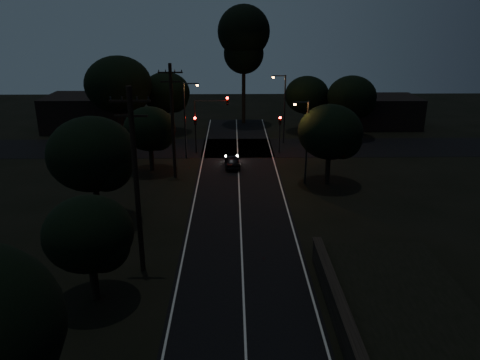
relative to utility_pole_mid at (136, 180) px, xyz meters
name	(u,v)px	position (x,y,z in m)	size (l,w,h in m)	color
road_surface	(239,179)	(6.00, 16.12, -5.73)	(60.00, 70.00, 0.03)	black
utility_pole_mid	(136,180)	(0.00, 0.00, 0.00)	(2.20, 0.30, 11.00)	black
utility_pole_far	(173,120)	(0.00, 17.00, -0.25)	(2.20, 0.30, 10.50)	black
tree_left_b	(91,236)	(-1.84, -3.09, -1.93)	(4.63, 4.63, 5.88)	black
tree_left_c	(95,156)	(-4.28, 6.87, -0.64)	(6.25, 6.25, 7.89)	black
tree_left_d	(151,130)	(-2.32, 18.90, -1.66)	(4.96, 4.96, 6.30)	black
tree_far_nw	(168,94)	(-2.79, 34.88, -0.77)	(6.05, 6.05, 7.67)	black
tree_far_w	(120,86)	(-7.72, 30.84, 0.77)	(7.85, 7.85, 10.01)	black
tree_far_ne	(309,96)	(15.20, 34.89, -1.13)	(5.63, 5.63, 7.12)	black
tree_far_e	(354,98)	(20.21, 31.88, -0.85)	(5.94, 5.94, 7.54)	black
tree_right_a	(333,134)	(14.20, 14.89, -1.07)	(5.67, 5.67, 7.21)	black
tall_pine	(244,39)	(7.00, 40.00, 5.64)	(6.94, 6.94, 15.78)	black
building_left	(86,112)	(-14.00, 37.00, -3.54)	(10.00, 8.00, 4.40)	black
building_right	(383,111)	(26.00, 38.00, -3.74)	(9.00, 7.00, 4.00)	black
signal_left	(195,128)	(1.40, 24.99, -2.90)	(0.28, 0.35, 4.10)	black
signal_right	(280,128)	(10.60, 24.99, -2.90)	(0.28, 0.35, 4.10)	black
signal_mast	(211,114)	(3.09, 24.99, -1.40)	(3.70, 0.35, 6.25)	black
streetlight_a	(187,115)	(0.69, 23.00, -1.10)	(1.66, 0.26, 8.00)	black
streetlight_b	(283,104)	(11.31, 29.00, -1.10)	(1.66, 0.26, 8.00)	black
streetlight_c	(305,137)	(11.83, 15.00, -1.39)	(1.46, 0.26, 7.50)	black
car	(232,161)	(5.40, 19.84, -5.11)	(1.49, 3.71, 1.27)	black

